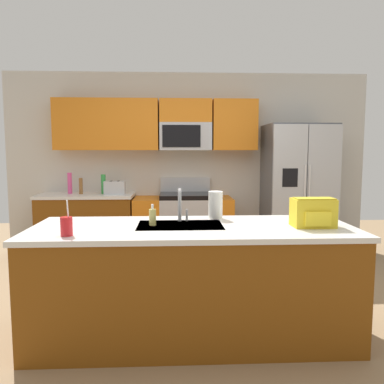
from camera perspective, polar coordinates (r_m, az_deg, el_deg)
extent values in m
plane|color=#997A56|center=(3.84, 0.76, -16.78)|extent=(9.00, 9.00, 0.00)
cube|color=beige|center=(5.69, -0.54, 4.19)|extent=(5.20, 0.10, 2.60)
cube|color=orange|center=(5.63, -16.13, 9.53)|extent=(0.70, 0.32, 0.70)
cube|color=orange|center=(5.51, -8.81, 9.77)|extent=(0.72, 0.32, 0.70)
cube|color=orange|center=(5.55, 6.27, 9.78)|extent=(0.62, 0.32, 0.70)
cube|color=#B7BABF|center=(5.47, -0.97, 8.19)|extent=(0.72, 0.32, 0.38)
cube|color=black|center=(5.31, -1.56, 8.25)|extent=(0.52, 0.01, 0.30)
cube|color=orange|center=(5.50, -0.97, 11.84)|extent=(0.72, 0.32, 0.32)
cube|color=brown|center=(5.56, -15.21, -5.10)|extent=(1.26, 0.60, 0.86)
cube|color=silver|center=(5.50, -15.34, -0.49)|extent=(1.29, 0.63, 0.04)
cube|color=#B7BABF|center=(5.44, -0.90, -5.25)|extent=(0.72, 0.60, 0.84)
cube|color=black|center=(5.13, -0.79, -5.59)|extent=(0.60, 0.01, 0.36)
cube|color=black|center=(5.37, -0.90, -0.54)|extent=(0.72, 0.60, 0.06)
cube|color=#B7BABF|center=(5.62, -1.00, 1.10)|extent=(0.72, 0.06, 0.20)
cube|color=orange|center=(5.45, -6.61, -5.27)|extent=(0.36, 0.60, 0.84)
cube|color=orange|center=(5.48, 4.36, -5.19)|extent=(0.28, 0.60, 0.84)
cube|color=#4C4F54|center=(5.58, 15.26, 0.07)|extent=(0.90, 0.70, 1.85)
cube|color=#B7BABF|center=(5.16, 14.15, -0.38)|extent=(0.44, 0.04, 1.81)
cube|color=#B7BABF|center=(5.31, 18.80, -0.34)|extent=(0.44, 0.04, 1.81)
cylinder|color=silver|center=(5.19, 16.33, 0.62)|extent=(0.02, 0.02, 0.60)
cylinder|color=silver|center=(5.21, 16.96, 0.62)|extent=(0.02, 0.02, 0.60)
cube|color=black|center=(5.12, 14.28, 2.06)|extent=(0.20, 0.00, 0.24)
cube|color=brown|center=(3.19, 0.12, -13.35)|extent=(2.50, 0.92, 0.86)
cube|color=silver|center=(3.07, 0.12, -5.41)|extent=(2.54, 0.96, 0.04)
cube|color=#B7BABF|center=(3.12, -1.77, -5.15)|extent=(0.68, 0.44, 0.03)
cube|color=#B7BABF|center=(5.36, -11.32, 0.63)|extent=(0.28, 0.16, 0.18)
cube|color=black|center=(5.36, -11.87, 1.56)|extent=(0.03, 0.11, 0.01)
cube|color=black|center=(5.35, -10.81, 1.57)|extent=(0.03, 0.11, 0.01)
cylinder|color=brown|center=(5.50, -16.09, 0.85)|extent=(0.05, 0.05, 0.22)
cylinder|color=#EA4C93|center=(5.59, -17.59, 1.25)|extent=(0.06, 0.06, 0.29)
cylinder|color=green|center=(5.46, -12.95, 1.14)|extent=(0.06, 0.06, 0.27)
cylinder|color=#B7BABF|center=(3.26, -1.83, -1.89)|extent=(0.03, 0.03, 0.28)
cylinder|color=#B7BABF|center=(3.14, -1.81, 0.20)|extent=(0.02, 0.20, 0.02)
cylinder|color=#B7BABF|center=(3.27, -0.77, -3.44)|extent=(0.02, 0.02, 0.10)
cylinder|color=red|center=(2.85, -18.04, -4.85)|extent=(0.08, 0.08, 0.13)
cylinder|color=white|center=(2.83, -17.88, -2.53)|extent=(0.01, 0.03, 0.14)
cylinder|color=#D8CC66|center=(3.10, -5.84, -3.73)|extent=(0.06, 0.06, 0.13)
cylinder|color=white|center=(3.09, -5.86, -2.18)|extent=(0.02, 0.02, 0.04)
cylinder|color=white|center=(3.39, 3.49, -1.92)|extent=(0.12, 0.12, 0.24)
cube|color=yellow|center=(3.17, 17.43, -2.94)|extent=(0.32, 0.20, 0.22)
cube|color=gold|center=(3.14, 17.61, -1.10)|extent=(0.30, 0.14, 0.03)
cube|color=yellow|center=(3.08, 18.08, -3.79)|extent=(0.20, 0.03, 0.11)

